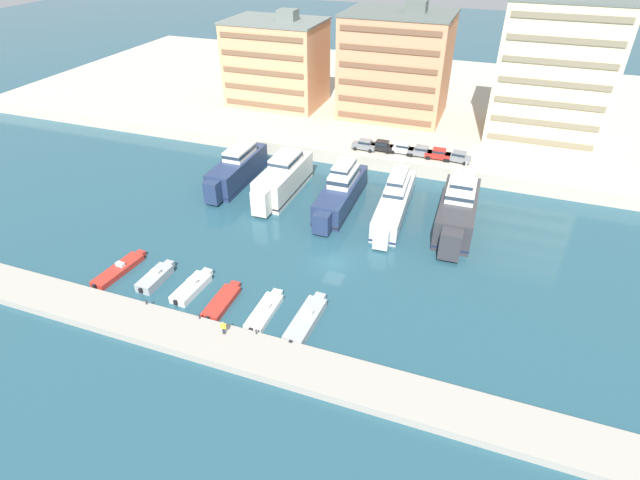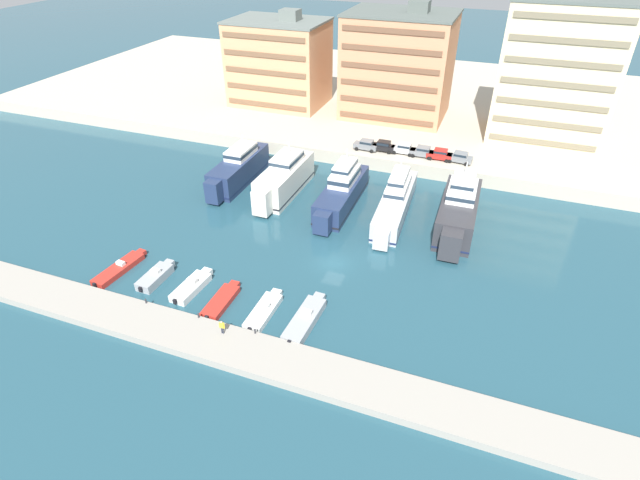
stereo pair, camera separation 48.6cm
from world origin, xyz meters
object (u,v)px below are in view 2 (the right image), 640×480
Objects in this scene: yacht_charcoal_center at (458,211)px; car_grey_center_right at (460,157)px; yacht_navy_mid_left at (342,191)px; car_red_center at (440,154)px; car_grey_far_left at (366,145)px; car_silver_mid_left at (404,148)px; pedestrian_near_edge at (222,326)px; motorboat_red_center_left at (222,301)px; car_black_left at (383,146)px; yacht_navy_far_left at (238,169)px; yacht_silver_center_left at (396,201)px; yacht_ivory_left at (284,179)px; motorboat_grey_center_right at (305,319)px; motorboat_white_mid_left at (192,286)px; car_grey_center_left at (423,151)px; motorboat_white_center at (264,311)px; motorboat_red_far_left at (120,268)px; motorboat_grey_left at (156,276)px.

yacht_charcoal_center reaches higher than car_grey_center_right.
car_red_center is at bearing 54.62° from yacht_navy_mid_left.
car_grey_far_left is at bearing 137.68° from yacht_charcoal_center.
car_silver_mid_left is 48.04m from pedestrian_near_edge.
car_black_left reaches higher than motorboat_red_center_left.
pedestrian_near_edge is at bearing -64.44° from yacht_navy_far_left.
car_grey_center_right is (6.85, 15.86, 1.17)m from yacht_silver_center_left.
car_black_left is (11.48, 15.91, 0.77)m from yacht_ivory_left.
car_grey_center_right is at bearing 76.04° from motorboat_grey_center_right.
motorboat_white_mid_left is at bearing 177.62° from motorboat_grey_center_right.
motorboat_grey_center_right is at bearing -2.38° from motorboat_white_mid_left.
pedestrian_near_edge is (3.05, -4.90, 1.49)m from motorboat_red_center_left.
yacht_navy_far_left reaches higher than car_grey_center_right.
car_grey_center_left is at bearing 71.36° from motorboat_red_center_left.
car_black_left is 12.90m from car_grey_center_right.
yacht_charcoal_center is 4.26× the size of car_silver_mid_left.
motorboat_white_center is 43.82m from car_red_center.
motorboat_red_center_left is at bearing -100.08° from car_black_left.
yacht_charcoal_center is 16.79m from car_grey_center_right.
motorboat_red_far_left is at bearing -115.42° from car_grey_far_left.
car_grey_center_left is (18.23, 15.94, 0.77)m from yacht_ivory_left.
car_silver_mid_left reaches higher than motorboat_white_mid_left.
car_red_center is at bearing 80.33° from motorboat_grey_center_right.
motorboat_red_far_left is 1.20× the size of motorboat_red_center_left.
car_grey_center_right is (24.38, 15.79, 0.77)m from yacht_ivory_left.
yacht_navy_mid_left reaches higher than motorboat_grey_left.
car_grey_far_left is at bearing 70.95° from motorboat_grey_left.
car_grey_far_left is 12.52m from car_red_center.
yacht_navy_far_left is 8.48m from yacht_ivory_left.
motorboat_white_mid_left is (4.99, -0.02, -0.08)m from motorboat_grey_left.
motorboat_grey_left is at bearing -116.28° from car_silver_mid_left.
yacht_silver_center_left reaches higher than car_black_left.
motorboat_white_mid_left is at bearing 142.04° from pedestrian_near_edge.
car_black_left is at bearing 131.69° from yacht_charcoal_center.
motorboat_red_far_left is 14.77m from motorboat_red_center_left.
car_silver_mid_left is at bearing 58.14° from motorboat_red_far_left.
yacht_ivory_left is 2.74× the size of motorboat_grey_left.
motorboat_grey_center_right is 2.01× the size of car_grey_far_left.
yacht_navy_far_left is at bearing 176.93° from yacht_charcoal_center.
motorboat_grey_left is 44.72m from car_black_left.
motorboat_red_far_left is at bearing -179.97° from motorboat_white_mid_left.
car_red_center is (31.89, 41.28, 2.88)m from motorboat_red_far_left.
car_grey_center_left is (6.75, 0.03, 0.00)m from car_black_left.
car_black_left is (-6.05, 15.98, 1.17)m from yacht_silver_center_left.
yacht_charcoal_center is 4.30× the size of car_red_center.
car_silver_mid_left is at bearing 2.98° from car_black_left.
yacht_navy_mid_left is 2.98× the size of motorboat_grey_left.
yacht_navy_mid_left is 8.02m from yacht_silver_center_left.
motorboat_red_far_left is at bearing -127.69° from car_red_center.
yacht_navy_mid_left is 20.06m from car_red_center.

